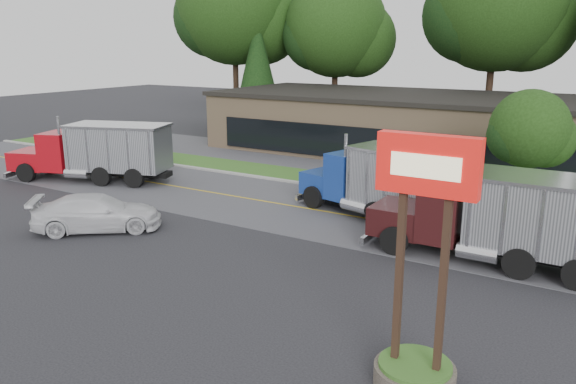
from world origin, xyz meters
name	(u,v)px	position (x,y,z in m)	size (l,w,h in m)	color
ground	(159,264)	(0.00, 0.00, 0.00)	(140.00, 140.00, 0.00)	#323237
road	(287,205)	(0.00, 9.00, 0.00)	(60.00, 8.00, 0.02)	#5B5B61
center_line	(287,205)	(0.00, 9.00, 0.00)	(60.00, 0.12, 0.01)	gold
curb	(326,188)	(0.00, 13.20, 0.00)	(60.00, 0.30, 0.12)	#9E9E99
grass_verge	(340,181)	(0.00, 15.00, 0.00)	(60.00, 3.40, 0.03)	#376322
far_parking	(374,166)	(0.00, 20.00, 0.00)	(60.00, 7.00, 0.02)	#5B5B61
strip_mall	(433,127)	(2.00, 26.00, 2.00)	(32.00, 12.00, 4.00)	tan
bilo_sign	(419,307)	(10.50, -2.50, 2.02)	(2.20, 1.90, 5.95)	#6B6054
tree_far_a	(237,12)	(-19.82, 32.14, 10.85)	(11.91, 11.21, 16.99)	#382619
tree_far_b	(338,31)	(-9.85, 34.12, 8.97)	(9.85, 9.27, 14.05)	#382619
tree_far_c	(499,8)	(4.18, 34.14, 10.53)	(11.57, 10.89, 16.50)	#382619
evergreen_left	(258,67)	(-16.00, 30.00, 5.81)	(4.65, 4.65, 10.58)	#382619
tree_verge	(531,133)	(10.06, 15.05, 3.66)	(4.03, 3.79, 5.75)	#382619
dump_truck_red	(99,151)	(-12.10, 7.78, 1.81)	(9.80, 5.51, 3.36)	black
dump_truck_blue	(383,180)	(4.78, 9.53, 1.80)	(7.96, 4.36, 3.36)	black
dump_truck_maroon	(508,217)	(10.78, 6.50, 1.81)	(9.00, 2.69, 3.36)	black
rally_car	(97,213)	(-5.00, 1.51, 0.77)	(2.17, 5.34, 1.55)	silver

